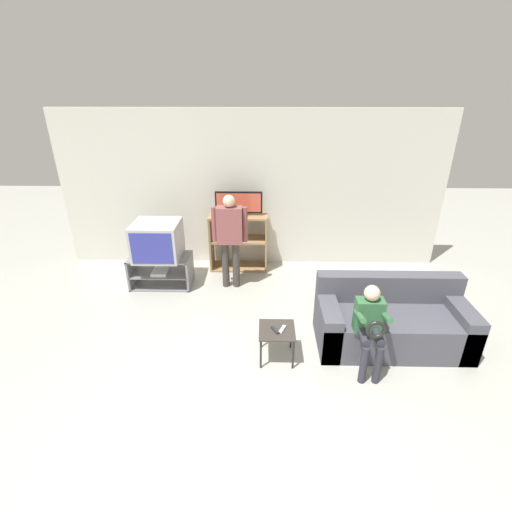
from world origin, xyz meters
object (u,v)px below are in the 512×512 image
tv_stand (161,271)px  media_shelf (239,241)px  snack_table (277,333)px  remote_control_black (275,330)px  television_main (157,240)px  person_standing_adult (230,234)px  person_seated_child (370,323)px  television_flat (239,204)px  remote_control_white (282,329)px  couch (391,322)px

tv_stand → media_shelf: media_shelf is taller
snack_table → remote_control_black: bearing=-133.8°
tv_stand → television_main: television_main is taller
tv_stand → remote_control_black: 2.46m
person_standing_adult → person_seated_child: bearing=-48.1°
snack_table → television_flat: bearing=103.7°
tv_stand → snack_table: tv_stand is taller
remote_control_white → couch: size_ratio=0.08×
television_flat → remote_control_white: (0.63, -2.34, -0.74)m
television_flat → snack_table: bearing=-76.3°
person_seated_child → television_flat: bearing=122.0°
person_standing_adult → television_main: bearing=-179.7°
television_main → remote_control_white: 2.52m
television_main → remote_control_black: (1.75, -1.70, -0.37)m
tv_stand → remote_control_black: tv_stand is taller
couch → person_standing_adult: person_standing_adult is taller
tv_stand → television_main: 0.53m
person_standing_adult → tv_stand: bearing=179.5°
couch → person_standing_adult: bearing=146.4°
tv_stand → television_flat: television_flat is taller
tv_stand → couch: 3.46m
media_shelf → remote_control_white: media_shelf is taller
couch → person_standing_adult: (-2.07, 1.37, 0.60)m
media_shelf → person_seated_child: (1.57, -2.49, 0.12)m
snack_table → remote_control_black: 0.07m
remote_control_white → person_seated_child: 0.96m
television_main → person_seated_child: size_ratio=0.67×
tv_stand → person_standing_adult: person_standing_adult is taller
television_main → snack_table: bearing=-43.5°
tv_stand → couch: couch is taller
media_shelf → snack_table: media_shelf is taller
remote_control_white → couch: couch is taller
television_flat → couch: (1.97, -2.02, -0.86)m
television_flat → remote_control_white: 2.53m
television_flat → snack_table: (0.57, -2.33, -0.81)m
person_standing_adult → person_seated_child: person_standing_adult is taller
tv_stand → television_flat: 1.63m
tv_stand → person_seated_child: (2.76, -1.85, 0.37)m
television_flat → person_seated_child: 2.98m
television_main → media_shelf: (1.18, 0.65, -0.28)m
media_shelf → television_flat: bearing=-0.4°
snack_table → remote_control_black: size_ratio=2.84×
couch → television_flat: bearing=134.3°
television_main → couch: bearing=-23.3°
snack_table → person_seated_child: bearing=-8.9°
television_flat → remote_control_black: bearing=-77.0°
person_standing_adult → snack_table: bearing=-68.5°
snack_table → remote_control_white: remote_control_white is taller
snack_table → person_standing_adult: (-0.66, 1.69, 0.55)m
media_shelf → remote_control_black: (0.56, -2.36, -0.08)m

